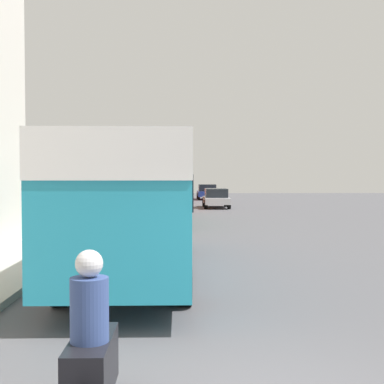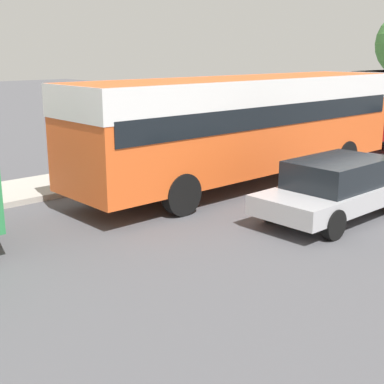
{
  "view_description": "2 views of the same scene",
  "coord_description": "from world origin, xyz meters",
  "px_view_note": "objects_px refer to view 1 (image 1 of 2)",
  "views": [
    {
      "loc": [
        -0.86,
        -5.48,
        2.44
      ],
      "look_at": [
        -0.05,
        27.61,
        1.28
      ],
      "focal_mm": 50.0,
      "sensor_mm": 36.0,
      "label": 1
    },
    {
      "loc": [
        8.21,
        21.82,
        3.68
      ],
      "look_at": [
        0.3,
        29.01,
        0.87
      ],
      "focal_mm": 50.0,
      "sensor_mm": 36.0,
      "label": 2
    }
  ],
  "objects_px": {
    "bus_third_in_line": "(165,180)",
    "car_crossing": "(216,198)",
    "bus_following": "(155,184)",
    "bus_rear": "(169,179)",
    "bus_lead": "(136,190)",
    "pedestrian_near_curb": "(92,197)",
    "car_far_curb": "(207,192)",
    "motorcycle_behind_lead": "(91,359)"
  },
  "relations": [
    {
      "from": "bus_third_in_line",
      "to": "bus_lead",
      "type": "bearing_deg",
      "value": -90.08
    },
    {
      "from": "bus_third_in_line",
      "to": "motorcycle_behind_lead",
      "type": "xyz_separation_m",
      "value": [
        0.17,
        -33.52,
        -1.27
      ]
    },
    {
      "from": "bus_third_in_line",
      "to": "pedestrian_near_curb",
      "type": "bearing_deg",
      "value": -115.95
    },
    {
      "from": "bus_following",
      "to": "motorcycle_behind_lead",
      "type": "bearing_deg",
      "value": -89.09
    },
    {
      "from": "pedestrian_near_curb",
      "to": "car_far_curb",
      "type": "bearing_deg",
      "value": 68.48
    },
    {
      "from": "bus_third_in_line",
      "to": "car_crossing",
      "type": "height_order",
      "value": "bus_third_in_line"
    },
    {
      "from": "car_far_curb",
      "to": "bus_rear",
      "type": "bearing_deg",
      "value": 164.05
    },
    {
      "from": "bus_following",
      "to": "bus_rear",
      "type": "xyz_separation_m",
      "value": [
        0.26,
        24.26,
        0.05
      ]
    },
    {
      "from": "bus_third_in_line",
      "to": "motorcycle_behind_lead",
      "type": "distance_m",
      "value": 33.55
    },
    {
      "from": "bus_lead",
      "to": "bus_third_in_line",
      "type": "distance_m",
      "value": 25.48
    },
    {
      "from": "bus_lead",
      "to": "bus_following",
      "type": "relative_size",
      "value": 1.16
    },
    {
      "from": "bus_following",
      "to": "car_crossing",
      "type": "xyz_separation_m",
      "value": [
        3.8,
        11.22,
        -1.17
      ]
    },
    {
      "from": "motorcycle_behind_lead",
      "to": "bus_following",
      "type": "bearing_deg",
      "value": 90.91
    },
    {
      "from": "bus_following",
      "to": "motorcycle_behind_lead",
      "type": "relative_size",
      "value": 4.1
    },
    {
      "from": "motorcycle_behind_lead",
      "to": "bus_third_in_line",
      "type": "bearing_deg",
      "value": 90.29
    },
    {
      "from": "bus_third_in_line",
      "to": "bus_rear",
      "type": "distance_m",
      "value": 12.13
    },
    {
      "from": "motorcycle_behind_lead",
      "to": "car_crossing",
      "type": "bearing_deg",
      "value": 83.94
    },
    {
      "from": "bus_lead",
      "to": "bus_third_in_line",
      "type": "height_order",
      "value": "bus_lead"
    },
    {
      "from": "bus_lead",
      "to": "car_crossing",
      "type": "bearing_deg",
      "value": 81.5
    },
    {
      "from": "bus_rear",
      "to": "pedestrian_near_curb",
      "type": "distance_m",
      "value": 20.66
    },
    {
      "from": "pedestrian_near_curb",
      "to": "bus_third_in_line",
      "type": "bearing_deg",
      "value": 64.05
    },
    {
      "from": "bus_lead",
      "to": "pedestrian_near_curb",
      "type": "distance_m",
      "value": 17.83
    },
    {
      "from": "bus_third_in_line",
      "to": "car_far_curb",
      "type": "height_order",
      "value": "bus_third_in_line"
    },
    {
      "from": "bus_rear",
      "to": "bus_lead",
      "type": "bearing_deg",
      "value": -90.2
    },
    {
      "from": "bus_lead",
      "to": "pedestrian_near_curb",
      "type": "bearing_deg",
      "value": 102.69
    },
    {
      "from": "bus_third_in_line",
      "to": "car_crossing",
      "type": "relative_size",
      "value": 2.6
    },
    {
      "from": "bus_following",
      "to": "bus_rear",
      "type": "height_order",
      "value": "bus_rear"
    },
    {
      "from": "car_far_curb",
      "to": "motorcycle_behind_lead",
      "type": "bearing_deg",
      "value": -94.44
    },
    {
      "from": "car_far_curb",
      "to": "bus_following",
      "type": "bearing_deg",
      "value": -99.29
    },
    {
      "from": "bus_lead",
      "to": "bus_following",
      "type": "height_order",
      "value": "bus_lead"
    },
    {
      "from": "bus_lead",
      "to": "bus_third_in_line",
      "type": "relative_size",
      "value": 0.96
    },
    {
      "from": "car_crossing",
      "to": "bus_third_in_line",
      "type": "bearing_deg",
      "value": -14.22
    },
    {
      "from": "motorcycle_behind_lead",
      "to": "pedestrian_near_curb",
      "type": "height_order",
      "value": "pedestrian_near_curb"
    },
    {
      "from": "car_far_curb",
      "to": "car_crossing",
      "type": "bearing_deg",
      "value": -90.02
    },
    {
      "from": "car_crossing",
      "to": "pedestrian_near_curb",
      "type": "xyz_separation_m",
      "value": [
        -7.58,
        -7.19,
        0.37
      ]
    },
    {
      "from": "bus_rear",
      "to": "pedestrian_near_curb",
      "type": "relative_size",
      "value": 5.64
    },
    {
      "from": "bus_lead",
      "to": "car_far_curb",
      "type": "bearing_deg",
      "value": 84.27
    },
    {
      "from": "bus_lead",
      "to": "motorcycle_behind_lead",
      "type": "bearing_deg",
      "value": -88.51
    },
    {
      "from": "bus_rear",
      "to": "car_crossing",
      "type": "relative_size",
      "value": 2.43
    },
    {
      "from": "bus_lead",
      "to": "car_far_curb",
      "type": "relative_size",
      "value": 2.68
    },
    {
      "from": "pedestrian_near_curb",
      "to": "motorcycle_behind_lead",
      "type": "bearing_deg",
      "value": -80.79
    },
    {
      "from": "bus_following",
      "to": "bus_rear",
      "type": "distance_m",
      "value": 24.26
    }
  ]
}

